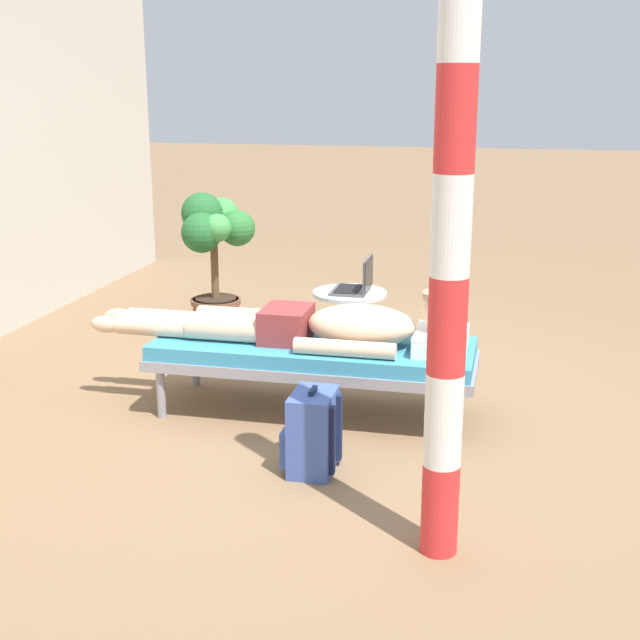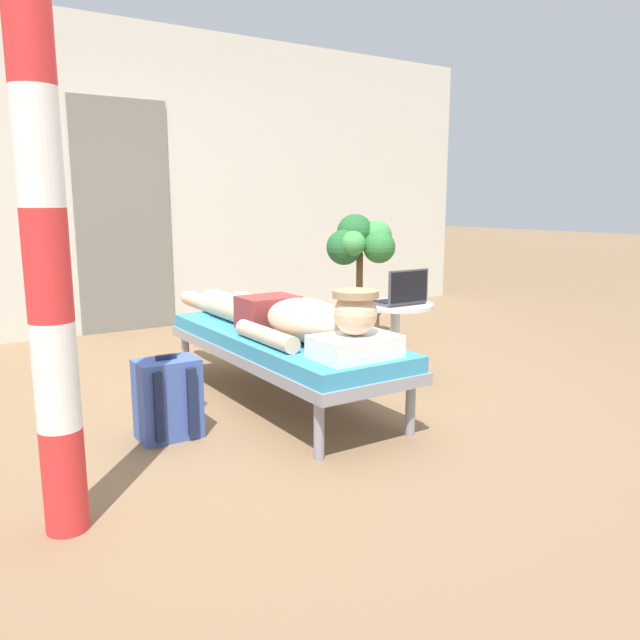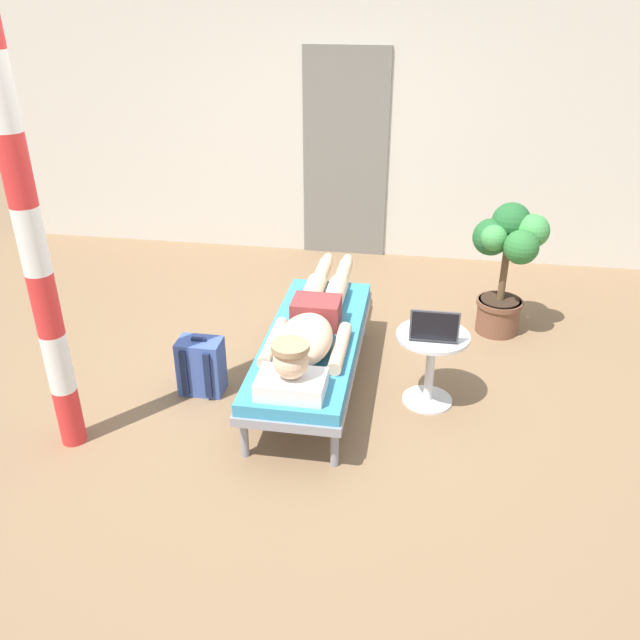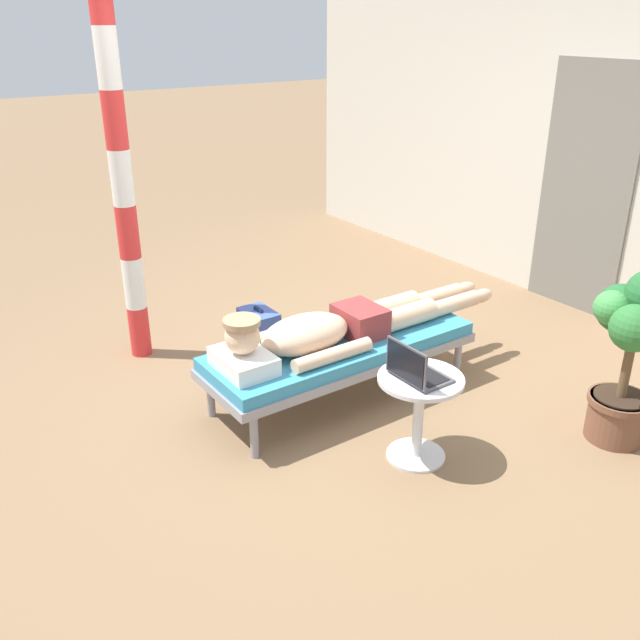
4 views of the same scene
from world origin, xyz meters
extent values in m
plane|color=#846647|center=(0.00, 0.00, 0.00)|extent=(40.00, 40.00, 0.00)
cube|color=beige|center=(-0.02, 2.79, 1.35)|extent=(7.60, 0.20, 2.70)
cube|color=slate|center=(-0.15, 2.68, 1.02)|extent=(0.84, 0.03, 2.04)
cylinder|color=gray|center=(-0.30, 0.90, 0.14)|extent=(0.05, 0.05, 0.28)
cylinder|color=gray|center=(0.25, 0.90, 0.14)|extent=(0.05, 0.05, 0.28)
cylinder|color=gray|center=(-0.30, -0.73, 0.14)|extent=(0.05, 0.05, 0.28)
cylinder|color=gray|center=(0.25, -0.73, 0.14)|extent=(0.05, 0.05, 0.28)
cube|color=gray|center=(-0.02, 0.09, 0.31)|extent=(0.65, 1.83, 0.06)
cube|color=teal|center=(-0.02, 0.09, 0.38)|extent=(0.62, 1.79, 0.08)
cube|color=white|center=(-0.02, -0.63, 0.47)|extent=(0.40, 0.28, 0.11)
sphere|color=beige|center=(-0.02, -0.63, 0.64)|extent=(0.21, 0.21, 0.21)
cylinder|color=tan|center=(-0.02, -0.63, 0.73)|extent=(0.22, 0.22, 0.03)
ellipsoid|color=beige|center=(-0.02, -0.19, 0.54)|extent=(0.35, 0.60, 0.23)
cylinder|color=beige|center=(-0.24, -0.14, 0.46)|extent=(0.09, 0.55, 0.09)
cylinder|color=beige|center=(0.20, -0.14, 0.46)|extent=(0.09, 0.55, 0.09)
cube|color=maroon|center=(-0.02, 0.24, 0.52)|extent=(0.33, 0.26, 0.19)
cylinder|color=beige|center=(-0.11, 0.58, 0.49)|extent=(0.15, 0.42, 0.15)
cylinder|color=beige|center=(-0.11, 1.01, 0.47)|extent=(0.11, 0.44, 0.11)
ellipsoid|color=beige|center=(-0.11, 1.30, 0.47)|extent=(0.09, 0.20, 0.10)
cylinder|color=beige|center=(0.06, 0.58, 0.49)|extent=(0.15, 0.42, 0.15)
cylinder|color=beige|center=(0.06, 1.01, 0.47)|extent=(0.11, 0.44, 0.11)
ellipsoid|color=beige|center=(0.06, 1.30, 0.47)|extent=(0.09, 0.20, 0.10)
cylinder|color=silver|center=(0.78, 0.04, 0.01)|extent=(0.34, 0.34, 0.02)
cylinder|color=silver|center=(0.78, 0.04, 0.26)|extent=(0.06, 0.06, 0.48)
cylinder|color=silver|center=(0.78, 0.04, 0.51)|extent=(0.48, 0.48, 0.02)
cube|color=#4C4C51|center=(0.78, 0.04, 0.53)|extent=(0.31, 0.22, 0.02)
cube|color=black|center=(0.78, 0.05, 0.54)|extent=(0.27, 0.15, 0.00)
cube|color=#4C4C51|center=(0.78, -0.08, 0.64)|extent=(0.31, 0.01, 0.21)
cube|color=black|center=(0.78, -0.09, 0.64)|extent=(0.29, 0.00, 0.19)
cube|color=#3F59A5|center=(-0.77, -0.09, 0.20)|extent=(0.30, 0.20, 0.40)
cube|color=#3F59A5|center=(-0.77, 0.03, 0.13)|extent=(0.23, 0.04, 0.18)
cube|color=#192342|center=(-0.86, -0.20, 0.20)|extent=(0.04, 0.02, 0.34)
cube|color=#192342|center=(-0.69, -0.20, 0.20)|extent=(0.04, 0.02, 0.34)
cube|color=#192342|center=(-0.77, -0.09, 0.41)|extent=(0.10, 0.02, 0.02)
cylinder|color=brown|center=(1.32, 1.15, 0.14)|extent=(0.34, 0.34, 0.28)
cylinder|color=brown|center=(1.32, 1.15, 0.26)|extent=(0.37, 0.37, 0.04)
cylinder|color=#332319|center=(1.32, 1.15, 0.29)|extent=(0.31, 0.31, 0.01)
cylinder|color=brown|center=(1.32, 1.15, 0.51)|extent=(0.06, 0.06, 0.46)
sphere|color=#429347|center=(1.49, 1.14, 0.88)|extent=(0.26, 0.26, 0.26)
sphere|color=#23602D|center=(1.34, 1.23, 0.91)|extent=(0.30, 0.30, 0.30)
sphere|color=#23602D|center=(1.20, 1.19, 0.79)|extent=(0.29, 0.29, 0.29)
sphere|color=#429347|center=(1.21, 1.07, 0.83)|extent=(0.20, 0.20, 0.20)
sphere|color=#2D7233|center=(1.40, 0.99, 0.80)|extent=(0.26, 0.26, 0.26)
cylinder|color=red|center=(-1.40, -0.76, 0.19)|extent=(0.15, 0.15, 0.38)
cylinder|color=white|center=(-1.40, -0.76, 0.57)|extent=(0.15, 0.15, 0.38)
cylinder|color=red|center=(-1.40, -0.76, 0.95)|extent=(0.15, 0.15, 0.38)
cylinder|color=white|center=(-1.40, -0.76, 1.33)|extent=(0.15, 0.15, 0.38)
cylinder|color=red|center=(-1.40, -0.76, 1.71)|extent=(0.15, 0.15, 0.38)
camera|label=1|loc=(-4.59, -1.00, 1.85)|focal=48.95mm
camera|label=2|loc=(-1.78, -3.01, 1.16)|focal=35.37mm
camera|label=3|loc=(0.66, -3.75, 2.57)|focal=36.66mm
camera|label=4|loc=(3.18, -2.32, 2.35)|focal=38.57mm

